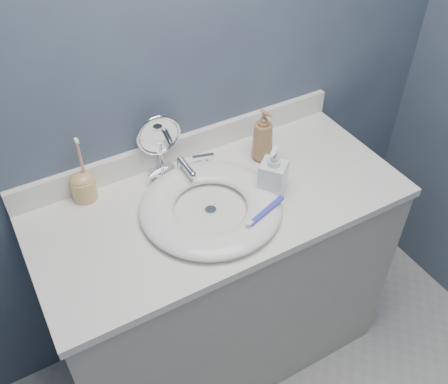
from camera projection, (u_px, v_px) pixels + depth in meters
back_wall at (177, 75)px, 1.58m from camera, size 2.20×0.02×2.40m
vanity_cabinet at (221, 286)px, 1.92m from camera, size 1.20×0.55×0.85m
countertop at (220, 203)px, 1.63m from camera, size 1.22×0.57×0.03m
backsplash at (183, 146)px, 1.76m from camera, size 1.22×0.02×0.09m
basin at (211, 207)px, 1.57m from camera, size 0.45×0.45×0.04m
drain at (211, 210)px, 1.58m from camera, size 0.04×0.04×0.01m
faucet at (183, 170)px, 1.69m from camera, size 0.25×0.13×0.07m
makeup_mirror at (159, 142)px, 1.65m from camera, size 0.15×0.09×0.23m
soap_bottle_amber at (263, 135)px, 1.72m from camera, size 0.09×0.09×0.20m
soap_bottle_clear at (273, 171)px, 1.58m from camera, size 0.12×0.12×0.18m
toothbrush_holder at (83, 185)px, 1.59m from camera, size 0.08×0.08×0.23m
toothbrush_lying at (266, 211)px, 1.51m from camera, size 0.17×0.07×0.02m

